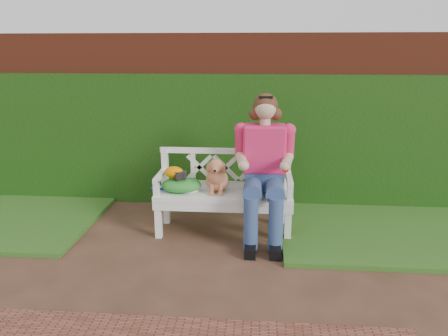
{
  "coord_description": "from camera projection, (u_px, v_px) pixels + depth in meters",
  "views": [
    {
      "loc": [
        0.85,
        -3.87,
        2.0
      ],
      "look_at": [
        0.46,
        0.7,
        0.75
      ],
      "focal_mm": 35.0,
      "sensor_mm": 36.0,
      "label": 1
    }
  ],
  "objects": [
    {
      "name": "dog",
      "position": [
        217.0,
        174.0,
        4.76
      ],
      "size": [
        0.33,
        0.41,
        0.4
      ],
      "primitive_type": null,
      "rotation": [
        0.0,
        0.0,
        0.17
      ],
      "color": "#B8743B",
      "rests_on": "garden_bench"
    },
    {
      "name": "camera_item",
      "position": [
        180.0,
        175.0,
        4.77
      ],
      "size": [
        0.13,
        0.1,
        0.08
      ],
      "primitive_type": "cube",
      "rotation": [
        0.0,
        0.0,
        0.07
      ],
      "color": "black",
      "rests_on": "green_bag"
    },
    {
      "name": "ground",
      "position": [
        172.0,
        259.0,
        4.31
      ],
      "size": [
        60.0,
        60.0,
        0.0
      ],
      "primitive_type": "plane",
      "color": "#3F281B"
    },
    {
      "name": "baseball_glove",
      "position": [
        174.0,
        172.0,
        4.79
      ],
      "size": [
        0.22,
        0.17,
        0.13
      ],
      "primitive_type": "ellipsoid",
      "rotation": [
        0.0,
        0.0,
        -0.09
      ],
      "color": "orange",
      "rests_on": "green_bag"
    },
    {
      "name": "tennis_racket",
      "position": [
        183.0,
        189.0,
        4.86
      ],
      "size": [
        0.61,
        0.45,
        0.03
      ],
      "primitive_type": null,
      "rotation": [
        0.0,
        0.0,
        -0.42
      ],
      "color": "white",
      "rests_on": "garden_bench"
    },
    {
      "name": "garden_bench",
      "position": [
        224.0,
        212.0,
        4.89
      ],
      "size": [
        1.6,
        0.64,
        0.48
      ],
      "primitive_type": null,
      "rotation": [
        0.0,
        0.0,
        0.03
      ],
      "color": "white",
      "rests_on": "ground"
    },
    {
      "name": "seated_woman",
      "position": [
        264.0,
        164.0,
        4.69
      ],
      "size": [
        0.98,
        1.1,
        1.61
      ],
      "primitive_type": null,
      "rotation": [
        0.0,
        0.0,
        -0.41
      ],
      "color": "#D34B68",
      "rests_on": "ground"
    },
    {
      "name": "green_bag",
      "position": [
        181.0,
        185.0,
        4.82
      ],
      "size": [
        0.54,
        0.48,
        0.15
      ],
      "primitive_type": null,
      "rotation": [
        0.0,
        0.0,
        0.38
      ],
      "color": "#176623",
      "rests_on": "garden_bench"
    },
    {
      "name": "grass_right",
      "position": [
        394.0,
        228.0,
        4.98
      ],
      "size": [
        2.6,
        2.0,
        0.05
      ],
      "primitive_type": "cube",
      "color": "#173E0D",
      "rests_on": "ground"
    },
    {
      "name": "ivy_hedge",
      "position": [
        195.0,
        140.0,
        5.71
      ],
      "size": [
        10.0,
        0.18,
        1.7
      ],
      "primitive_type": "cube",
      "color": "#285D14",
      "rests_on": "ground"
    },
    {
      "name": "brick_wall",
      "position": [
        197.0,
        119.0,
        5.85
      ],
      "size": [
        10.0,
        0.3,
        2.2
      ],
      "primitive_type": "cube",
      "color": "maroon",
      "rests_on": "ground"
    }
  ]
}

